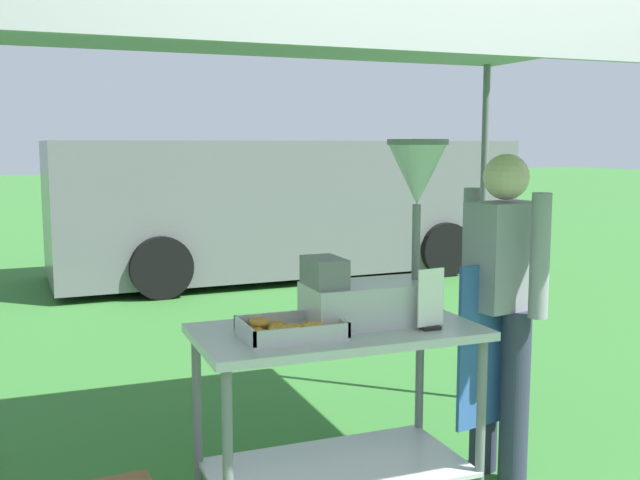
# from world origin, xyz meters

# --- Properties ---
(ground_plane) EXTENTS (70.00, 70.00, 0.00)m
(ground_plane) POSITION_xyz_m (0.00, 6.00, 0.00)
(ground_plane) COLOR #33702D
(stall_canopy) EXTENTS (3.17, 2.22, 2.19)m
(stall_canopy) POSITION_xyz_m (0.01, 1.40, 2.11)
(stall_canopy) COLOR slate
(stall_canopy) RESTS_ON ground
(donut_cart) EXTENTS (1.19, 0.63, 0.89)m
(donut_cart) POSITION_xyz_m (0.01, 1.30, 0.65)
(donut_cart) COLOR #B7B7BC
(donut_cart) RESTS_ON ground
(donut_tray) EXTENTS (0.40, 0.29, 0.07)m
(donut_tray) POSITION_xyz_m (-0.22, 1.23, 0.91)
(donut_tray) COLOR #B7B7BC
(donut_tray) RESTS_ON donut_cart
(donut_fryer) EXTENTS (0.63, 0.28, 0.79)m
(donut_fryer) POSITION_xyz_m (0.23, 1.32, 1.19)
(donut_fryer) COLOR #B7B7BC
(donut_fryer) RESTS_ON donut_cart
(menu_sign) EXTENTS (0.13, 0.05, 0.26)m
(menu_sign) POSITION_xyz_m (0.36, 1.13, 1.00)
(menu_sign) COLOR black
(menu_sign) RESTS_ON donut_cart
(vendor) EXTENTS (0.46, 0.54, 1.61)m
(vendor) POSITION_xyz_m (0.95, 1.47, 0.90)
(vendor) COLOR #2D3347
(vendor) RESTS_ON ground
(van_grey) EXTENTS (5.78, 2.22, 1.69)m
(van_grey) POSITION_xyz_m (1.83, 7.42, 0.88)
(van_grey) COLOR slate
(van_grey) RESTS_ON ground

